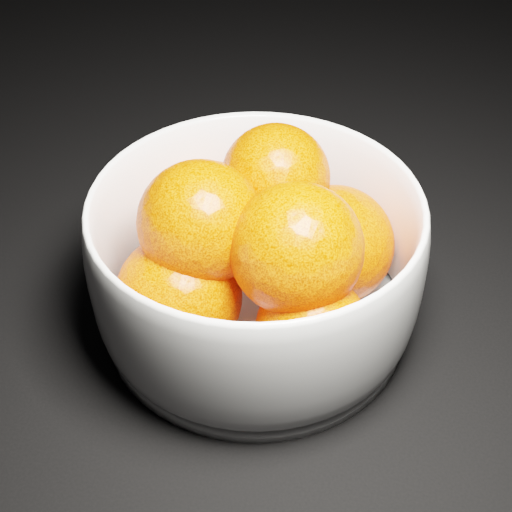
# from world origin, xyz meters

# --- Properties ---
(ground) EXTENTS (3.00, 3.00, 0.00)m
(ground) POSITION_xyz_m (0.00, 0.00, 0.00)
(ground) COLOR black
(ground) RESTS_ON ground
(bowl) EXTENTS (0.25, 0.25, 0.12)m
(bowl) POSITION_xyz_m (0.12, 0.01, 0.06)
(bowl) COLOR silver
(bowl) RESTS_ON ground
(orange_pile) EXTENTS (0.19, 0.19, 0.14)m
(orange_pile) POSITION_xyz_m (0.12, 0.01, 0.08)
(orange_pile) COLOR #E64307
(orange_pile) RESTS_ON bowl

